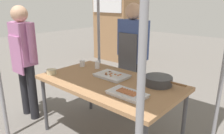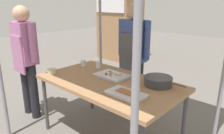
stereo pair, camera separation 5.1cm
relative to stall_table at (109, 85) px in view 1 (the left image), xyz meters
The scene contains 10 objects.
stall_table is the anchor object (origin of this frame).
tray_grilled_sausages 0.44m from the stall_table, 24.67° to the right, with size 0.37×0.21×0.05m.
tray_meat_skewers 0.15m from the stall_table, 117.66° to the left, with size 0.38×0.27×0.04m.
cooking_wok 0.55m from the stall_table, 28.40° to the left, with size 0.46×0.30×0.09m.
condiment_bowl 0.75m from the stall_table, 156.92° to the right, with size 0.12×0.12×0.06m, color #BFB28C.
drink_cup_near_edge 0.51m from the stall_table, 150.45° to the left, with size 0.06×0.06×0.10m, color white.
drink_cup_by_wok 0.69m from the stall_table, 164.84° to the left, with size 0.07×0.07×0.09m, color white.
vendor_woman 0.77m from the stall_table, 106.25° to the left, with size 0.52×0.23×1.59m.
customer_nearby 1.31m from the stall_table, 164.68° to the right, with size 0.52×0.23×1.56m.
neighbor_stall_left 3.93m from the stall_table, 129.03° to the left, with size 1.10×0.81×1.88m.
Camera 1 is at (1.52, -1.67, 1.60)m, focal length 34.57 mm.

